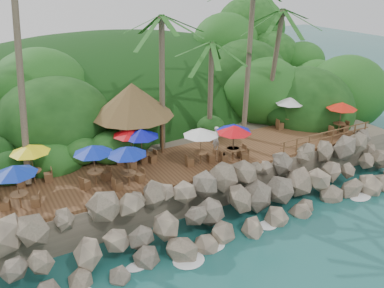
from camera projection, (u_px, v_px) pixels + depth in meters
ground at (245, 238)px, 22.81m from camera, size 140.00×140.00×0.00m
land_base at (135, 129)px, 35.29m from camera, size 32.00×25.20×2.10m
jungle_hill at (107, 116)px, 41.74m from camera, size 44.80×28.00×15.40m
seawall at (226, 204)px, 23.97m from camera, size 29.00×4.00×2.30m
terrace at (192, 161)px, 26.79m from camera, size 26.00×5.00×0.20m
jungle_foliage at (140, 145)px, 34.89m from camera, size 44.00×16.00×12.00m
foam_line at (242, 235)px, 23.04m from camera, size 25.20×0.80×0.06m
palapa at (132, 100)px, 26.98m from camera, size 5.39×5.39×4.60m
dining_clusters at (190, 131)px, 25.93m from camera, size 24.51×5.21×2.40m
railing at (327, 136)px, 28.82m from camera, size 8.30×0.10×1.00m
waiter at (216, 139)px, 27.78m from camera, size 0.71×0.56×1.72m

